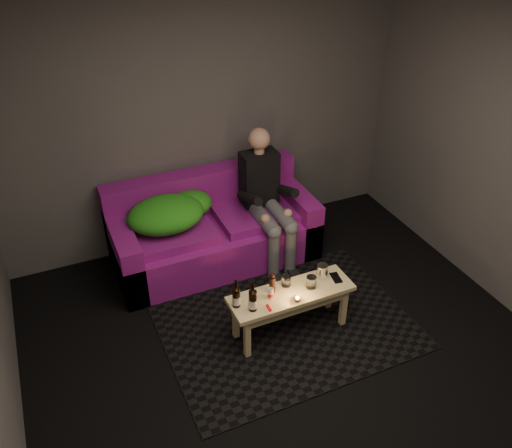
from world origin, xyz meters
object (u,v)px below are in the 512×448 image
Objects in this scene: beer_bottle_a at (236,297)px; steel_cup at (322,271)px; coffee_table at (291,299)px; person at (266,196)px; sofa at (213,231)px; beer_bottle_b at (253,300)px.

steel_cup is at bearing 2.77° from beer_bottle_a.
person is at bearing 75.87° from coffee_table.
sofa is 1.87× the size of coffee_table.
beer_bottle_b is (-0.36, -0.07, 0.17)m from coffee_table.
beer_bottle_b is at bearing -96.17° from sofa.
steel_cup is (0.04, -1.02, -0.18)m from person.
coffee_table is 0.35m from steel_cup.
person is 1.03m from steel_cup.
coffee_table is (0.22, -1.24, 0.05)m from sofa.
coffee_table is 3.90× the size of beer_bottle_b.
sofa reaches higher than beer_bottle_a.
person reaches higher than beer_bottle_b.
beer_bottle_b is 2.09× the size of steel_cup.
sofa is at bearing 83.83° from beer_bottle_b.
steel_cup is (0.54, -1.17, 0.18)m from sofa.
steel_cup is at bearing -87.65° from person.
beer_bottle_a is at bearing 137.76° from beer_bottle_b.
person is at bearing 60.92° from beer_bottle_b.
beer_bottle_a is 0.78m from steel_cup.
sofa reaches higher than beer_bottle_b.
beer_bottle_b is at bearing -42.24° from beer_bottle_a.
beer_bottle_a is 1.99× the size of steel_cup.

